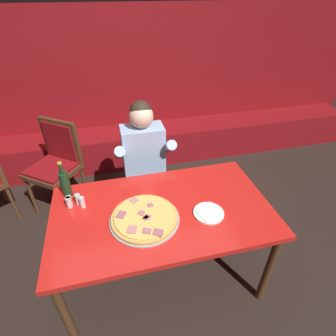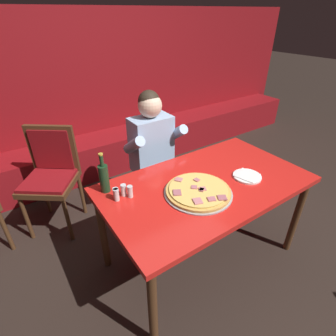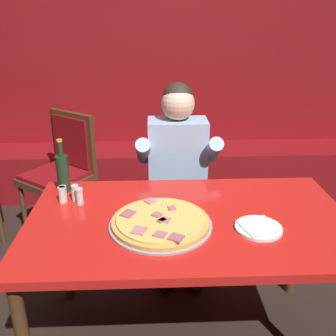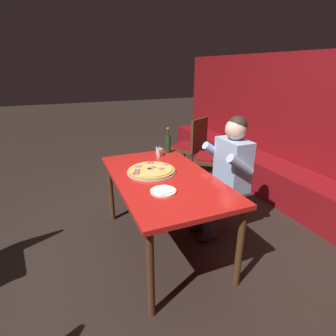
% 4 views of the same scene
% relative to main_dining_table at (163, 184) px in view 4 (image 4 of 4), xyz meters
% --- Properties ---
extents(ground_plane, '(24.00, 24.00, 0.00)m').
position_rel_main_dining_table_xyz_m(ground_plane, '(0.00, 0.00, -0.70)').
color(ground_plane, black).
extents(booth_wall_panel, '(6.80, 0.16, 1.90)m').
position_rel_main_dining_table_xyz_m(booth_wall_panel, '(0.00, 2.18, 0.25)').
color(booth_wall_panel, maroon).
rests_on(booth_wall_panel, ground_plane).
extents(booth_bench, '(6.46, 0.48, 0.46)m').
position_rel_main_dining_table_xyz_m(booth_bench, '(0.00, 1.86, -0.47)').
color(booth_bench, maroon).
rests_on(booth_bench, ground_plane).
extents(main_dining_table, '(1.52, 0.87, 0.77)m').
position_rel_main_dining_table_xyz_m(main_dining_table, '(0.00, 0.00, 0.00)').
color(main_dining_table, '#4C2D19').
rests_on(main_dining_table, ground_plane).
extents(pizza, '(0.47, 0.47, 0.05)m').
position_rel_main_dining_table_xyz_m(pizza, '(-0.14, -0.07, 0.10)').
color(pizza, '#9E9EA3').
rests_on(pizza, main_dining_table).
extents(plate_white_paper, '(0.21, 0.21, 0.02)m').
position_rel_main_dining_table_xyz_m(plate_white_paper, '(0.30, -0.12, 0.09)').
color(plate_white_paper, white).
rests_on(plate_white_paper, main_dining_table).
extents(beer_bottle, '(0.07, 0.07, 0.29)m').
position_rel_main_dining_table_xyz_m(beer_bottle, '(-0.65, 0.32, 0.19)').
color(beer_bottle, '#19381E').
rests_on(beer_bottle, main_dining_table).
extents(shaker_oregano, '(0.04, 0.04, 0.09)m').
position_rel_main_dining_table_xyz_m(shaker_oregano, '(-0.62, 0.19, 0.12)').
color(shaker_oregano, silver).
rests_on(shaker_oregano, main_dining_table).
extents(shaker_parmesan, '(0.04, 0.04, 0.09)m').
position_rel_main_dining_table_xyz_m(shaker_parmesan, '(-0.56, 0.20, 0.12)').
color(shaker_parmesan, silver).
rests_on(shaker_parmesan, main_dining_table).
extents(shaker_black_pepper, '(0.04, 0.04, 0.09)m').
position_rel_main_dining_table_xyz_m(shaker_black_pepper, '(-0.63, 0.18, 0.12)').
color(shaker_black_pepper, silver).
rests_on(shaker_black_pepper, main_dining_table).
extents(shaker_red_pepper_flakes, '(0.04, 0.04, 0.09)m').
position_rel_main_dining_table_xyz_m(shaker_red_pepper_flakes, '(-0.54, 0.16, 0.12)').
color(shaker_red_pepper_flakes, silver).
rests_on(shaker_red_pepper_flakes, main_dining_table).
extents(diner_seated_blue_shirt, '(0.53, 0.53, 1.27)m').
position_rel_main_dining_table_xyz_m(diner_seated_blue_shirt, '(-0.01, 0.68, 0.01)').
color(diner_seated_blue_shirt, black).
rests_on(diner_seated_blue_shirt, ground_plane).
extents(dining_chair_far_left, '(0.62, 0.62, 0.98)m').
position_rel_main_dining_table_xyz_m(dining_chair_far_left, '(-0.86, 1.15, -0.11)').
color(dining_chair_far_left, '#4C2D19').
rests_on(dining_chair_far_left, ground_plane).
extents(dining_chair_near_left, '(0.60, 0.60, 0.97)m').
position_rel_main_dining_table_xyz_m(dining_chair_near_left, '(-1.54, 1.11, -0.13)').
color(dining_chair_near_left, '#4C2D19').
rests_on(dining_chair_near_left, ground_plane).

